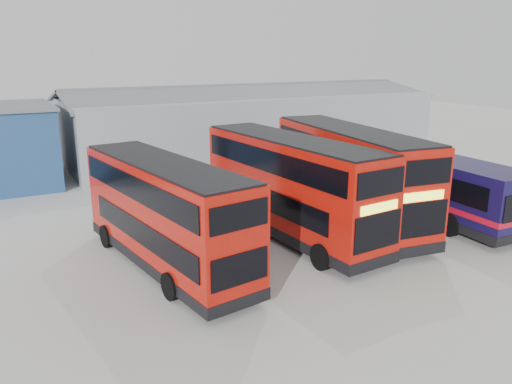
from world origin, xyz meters
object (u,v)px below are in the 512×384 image
double_decker_right (348,177)px  single_decker_blue (422,184)px  maintenance_shed (249,123)px  double_decker_left (165,216)px  double_decker_centre (291,188)px

double_decker_right → single_decker_blue: size_ratio=0.96×
maintenance_shed → double_decker_left: 24.32m
double_decker_left → single_decker_blue: bearing=173.2°
maintenance_shed → single_decker_blue: size_ratio=2.52×
double_decker_left → double_decker_right: size_ratio=0.90×
maintenance_shed → double_decker_centre: maintenance_shed is taller
maintenance_shed → double_decker_left: (-14.08, -19.83, -0.45)m
double_decker_centre → double_decker_left: bearing=-177.7°
maintenance_shed → double_decker_centre: size_ratio=2.73×
maintenance_shed → double_decker_right: size_ratio=2.63×
maintenance_shed → single_decker_blue: 19.50m
double_decker_centre → single_decker_blue: bearing=-6.8°
double_decker_left → maintenance_shed: bearing=-133.5°
double_decker_right → single_decker_blue: bearing=0.3°
maintenance_shed → single_decker_blue: bearing=-89.4°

